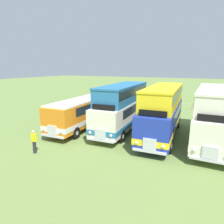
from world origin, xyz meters
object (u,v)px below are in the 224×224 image
at_px(bus_second_in_row, 123,105).
at_px(marshal_person, 34,141).
at_px(bus_first_in_row, 87,109).
at_px(bus_fourth_in_row, 213,113).
at_px(bus_third_in_row, 163,109).

bearing_deg(bus_second_in_row, marshal_person, -114.40).
height_order(bus_first_in_row, bus_fourth_in_row, bus_fourth_in_row).
bearing_deg(bus_third_in_row, marshal_person, -134.24).
xyz_separation_m(bus_first_in_row, bus_fourth_in_row, (11.85, 0.48, 0.71)).
height_order(bus_third_in_row, bus_fourth_in_row, same).
bearing_deg(bus_first_in_row, bus_fourth_in_row, 2.32).
bearing_deg(bus_first_in_row, bus_third_in_row, 0.61).
bearing_deg(bus_first_in_row, bus_second_in_row, 3.79).
bearing_deg(bus_third_in_row, bus_second_in_row, 177.44).
relative_size(bus_third_in_row, marshal_person, 5.96).
xyz_separation_m(bus_first_in_row, bus_third_in_row, (7.89, 0.08, 0.71)).
xyz_separation_m(bus_first_in_row, bus_second_in_row, (3.95, 0.26, 0.71)).
distance_m(bus_third_in_row, bus_fourth_in_row, 3.98).
bearing_deg(bus_third_in_row, bus_fourth_in_row, 5.72).
bearing_deg(bus_fourth_in_row, marshal_person, -144.69).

